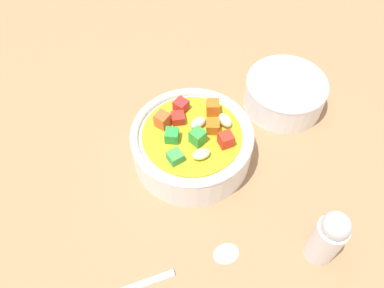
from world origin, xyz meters
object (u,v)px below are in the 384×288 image
object	(u,v)px
spoon	(168,273)
side_bowl_small	(285,93)
pepper_shaker	(328,237)
soup_bowl_main	(192,143)

from	to	relation	value
spoon	side_bowl_small	world-z (taller)	side_bowl_small
pepper_shaker	spoon	bearing A→B (deg)	15.54
soup_bowl_main	pepper_shaker	world-z (taller)	pepper_shaker
soup_bowl_main	spoon	bearing A→B (deg)	87.34
soup_bowl_main	pepper_shaker	size ratio (longest dim) A/B	1.81
spoon	pepper_shaker	distance (cm)	18.77
soup_bowl_main	spoon	xyz separation A→B (cm)	(0.80, 17.16, -2.67)
spoon	side_bowl_small	bearing A→B (deg)	37.68
soup_bowl_main	side_bowl_small	world-z (taller)	soup_bowl_main
side_bowl_small	pepper_shaker	world-z (taller)	pepper_shaker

